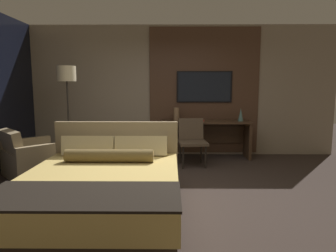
{
  "coord_description": "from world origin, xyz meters",
  "views": [
    {
      "loc": [
        0.03,
        -3.97,
        1.52
      ],
      "look_at": [
        -0.02,
        0.87,
        0.86
      ],
      "focal_mm": 32.0,
      "sensor_mm": 36.0,
      "label": 1
    }
  ],
  "objects_px": {
    "bed": "(102,189)",
    "vase_short": "(176,114)",
    "desk": "(205,132)",
    "book": "(198,120)",
    "vase_tall": "(241,115)",
    "floor_lamp": "(67,82)",
    "armchair_by_window": "(33,160)",
    "desk_chair": "(192,138)",
    "tv": "(204,87)"
  },
  "relations": [
    {
      "from": "bed",
      "to": "vase_short",
      "type": "xyz_separation_m",
      "value": [
        0.93,
        2.85,
        0.63
      ]
    },
    {
      "from": "desk",
      "to": "book",
      "type": "xyz_separation_m",
      "value": [
        -0.15,
        -0.08,
        0.27
      ]
    },
    {
      "from": "desk",
      "to": "vase_tall",
      "type": "xyz_separation_m",
      "value": [
        0.73,
        -0.07,
        0.38
      ]
    },
    {
      "from": "vase_tall",
      "to": "bed",
      "type": "bearing_deg",
      "value": -129.05
    },
    {
      "from": "floor_lamp",
      "to": "bed",
      "type": "bearing_deg",
      "value": -62.75
    },
    {
      "from": "armchair_by_window",
      "to": "vase_short",
      "type": "xyz_separation_m",
      "value": [
        2.45,
        1.34,
        0.65
      ]
    },
    {
      "from": "bed",
      "to": "vase_short",
      "type": "relative_size",
      "value": 7.97
    },
    {
      "from": "desk_chair",
      "to": "floor_lamp",
      "type": "relative_size",
      "value": 0.47
    },
    {
      "from": "vase_short",
      "to": "book",
      "type": "height_order",
      "value": "vase_short"
    },
    {
      "from": "bed",
      "to": "desk_chair",
      "type": "bearing_deg",
      "value": 61.69
    },
    {
      "from": "bed",
      "to": "desk_chair",
      "type": "height_order",
      "value": "bed"
    },
    {
      "from": "bed",
      "to": "book",
      "type": "bearing_deg",
      "value": 63.58
    },
    {
      "from": "vase_tall",
      "to": "vase_short",
      "type": "distance_m",
      "value": 1.34
    },
    {
      "from": "desk_chair",
      "to": "armchair_by_window",
      "type": "relative_size",
      "value": 0.72
    },
    {
      "from": "tv",
      "to": "vase_tall",
      "type": "xyz_separation_m",
      "value": [
        0.73,
        -0.3,
        -0.57
      ]
    },
    {
      "from": "floor_lamp",
      "to": "book",
      "type": "distance_m",
      "value": 2.68
    },
    {
      "from": "armchair_by_window",
      "to": "vase_tall",
      "type": "bearing_deg",
      "value": -115.65
    },
    {
      "from": "book",
      "to": "desk_chair",
      "type": "bearing_deg",
      "value": -107.46
    },
    {
      "from": "desk_chair",
      "to": "book",
      "type": "bearing_deg",
      "value": 66.55
    },
    {
      "from": "tv",
      "to": "vase_tall",
      "type": "relative_size",
      "value": 4.46
    },
    {
      "from": "bed",
      "to": "vase_short",
      "type": "height_order",
      "value": "vase_short"
    },
    {
      "from": "tv",
      "to": "floor_lamp",
      "type": "xyz_separation_m",
      "value": [
        -2.64,
        -0.93,
        0.09
      ]
    },
    {
      "from": "desk_chair",
      "to": "book",
      "type": "distance_m",
      "value": 0.61
    },
    {
      "from": "desk",
      "to": "floor_lamp",
      "type": "bearing_deg",
      "value": -165.17
    },
    {
      "from": "bed",
      "to": "desk",
      "type": "xyz_separation_m",
      "value": [
        1.53,
        2.86,
        0.24
      ]
    },
    {
      "from": "tv",
      "to": "vase_short",
      "type": "height_order",
      "value": "tv"
    },
    {
      "from": "desk_chair",
      "to": "floor_lamp",
      "type": "height_order",
      "value": "floor_lamp"
    },
    {
      "from": "vase_tall",
      "to": "floor_lamp",
      "type": "bearing_deg",
      "value": -169.4
    },
    {
      "from": "floor_lamp",
      "to": "armchair_by_window",
      "type": "bearing_deg",
      "value": -122.02
    },
    {
      "from": "desk_chair",
      "to": "vase_tall",
      "type": "height_order",
      "value": "vase_tall"
    },
    {
      "from": "vase_tall",
      "to": "desk",
      "type": "bearing_deg",
      "value": 174.68
    },
    {
      "from": "book",
      "to": "tv",
      "type": "bearing_deg",
      "value": 64.18
    },
    {
      "from": "desk",
      "to": "desk_chair",
      "type": "bearing_deg",
      "value": -117.65
    },
    {
      "from": "desk",
      "to": "desk_chair",
      "type": "xyz_separation_m",
      "value": [
        -0.32,
        -0.6,
        -0.0
      ]
    },
    {
      "from": "armchair_by_window",
      "to": "tv",
      "type": "bearing_deg",
      "value": -106.97
    },
    {
      "from": "desk",
      "to": "vase_short",
      "type": "height_order",
      "value": "vase_short"
    },
    {
      "from": "floor_lamp",
      "to": "vase_tall",
      "type": "bearing_deg",
      "value": 10.6
    },
    {
      "from": "bed",
      "to": "desk",
      "type": "bearing_deg",
      "value": 61.83
    },
    {
      "from": "desk",
      "to": "vase_short",
      "type": "xyz_separation_m",
      "value": [
        -0.6,
        -0.01,
        0.39
      ]
    },
    {
      "from": "desk",
      "to": "desk_chair",
      "type": "height_order",
      "value": "desk_chair"
    },
    {
      "from": "floor_lamp",
      "to": "vase_short",
      "type": "xyz_separation_m",
      "value": [
        2.04,
        0.69,
        -0.66
      ]
    },
    {
      "from": "tv",
      "to": "armchair_by_window",
      "type": "distance_m",
      "value": 3.64
    },
    {
      "from": "armchair_by_window",
      "to": "vase_short",
      "type": "relative_size",
      "value": 4.43
    },
    {
      "from": "vase_short",
      "to": "desk",
      "type": "bearing_deg",
      "value": 1.15
    },
    {
      "from": "bed",
      "to": "tv",
      "type": "height_order",
      "value": "tv"
    },
    {
      "from": "bed",
      "to": "armchair_by_window",
      "type": "bearing_deg",
      "value": 135.18
    },
    {
      "from": "vase_tall",
      "to": "book",
      "type": "bearing_deg",
      "value": -178.96
    },
    {
      "from": "armchair_by_window",
      "to": "vase_short",
      "type": "distance_m",
      "value": 2.86
    },
    {
      "from": "desk",
      "to": "floor_lamp",
      "type": "relative_size",
      "value": 0.99
    },
    {
      "from": "vase_short",
      "to": "book",
      "type": "distance_m",
      "value": 0.47
    }
  ]
}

